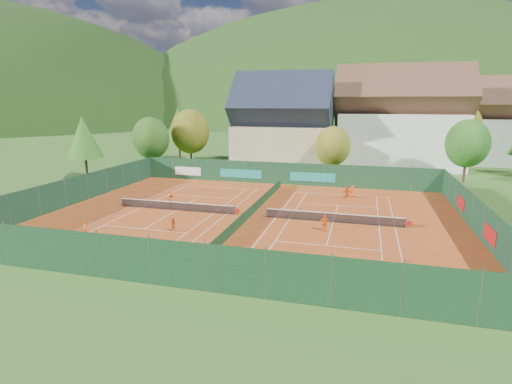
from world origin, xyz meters
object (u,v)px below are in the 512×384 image
(player_left_mid, at_px, (173,225))
(player_right_near, at_px, (324,223))
(chalet, at_px, (283,128))
(player_left_near, at_px, (85,228))
(ball_hopper, at_px, (358,277))
(player_right_far_a, at_px, (353,191))
(player_left_far, at_px, (171,200))
(hotel_block_b, at_px, (479,127))
(player_right_far_b, at_px, (347,193))
(hotel_block_a, at_px, (400,123))

(player_left_mid, xyz_separation_m, player_right_near, (12.54, 3.65, 0.12))
(chalet, bearing_deg, player_left_near, -102.80)
(ball_hopper, xyz_separation_m, player_right_far_a, (-1.13, 23.83, 0.13))
(player_left_mid, distance_m, player_right_far_a, 22.73)
(player_left_far, bearing_deg, ball_hopper, 170.94)
(ball_hopper, height_order, player_left_near, player_left_near)
(player_left_near, bearing_deg, hotel_block_b, 56.44)
(player_right_far_b, bearing_deg, player_left_near, 27.60)
(hotel_block_a, relative_size, ball_hopper, 27.00)
(chalet, bearing_deg, ball_hopper, -72.47)
(player_left_near, bearing_deg, player_left_mid, 26.09)
(chalet, height_order, player_left_near, chalet)
(hotel_block_a, bearing_deg, hotel_block_b, 29.74)
(hotel_block_b, distance_m, player_left_mid, 61.76)
(player_right_far_a, bearing_deg, hotel_block_b, -156.48)
(hotel_block_a, height_order, player_right_far_b, hotel_block_a)
(player_right_near, bearing_deg, hotel_block_b, 43.75)
(hotel_block_b, bearing_deg, player_right_far_a, -122.04)
(ball_hopper, relative_size, player_left_mid, 0.64)
(player_right_far_b, bearing_deg, player_right_near, 69.31)
(player_left_near, bearing_deg, player_right_near, 22.78)
(ball_hopper, relative_size, player_right_far_a, 0.58)
(player_right_near, distance_m, player_right_far_a, 14.02)
(hotel_block_a, relative_size, player_left_near, 17.87)
(player_left_mid, bearing_deg, player_right_far_b, 45.75)
(hotel_block_a, distance_m, player_right_far_b, 28.03)
(hotel_block_a, bearing_deg, player_right_near, -102.40)
(chalet, xyz_separation_m, player_left_far, (-6.00, -29.13, -5.84))
(hotel_block_a, height_order, player_left_far, hotel_block_a)
(hotel_block_b, height_order, player_left_far, hotel_block_b)
(hotel_block_b, relative_size, ball_hopper, 21.60)
(player_right_far_b, bearing_deg, chalet, -74.79)
(chalet, relative_size, player_left_far, 10.29)
(player_left_far, xyz_separation_m, player_right_far_b, (17.74, 8.88, -0.05))
(ball_hopper, distance_m, player_left_near, 22.69)
(ball_hopper, distance_m, player_right_near, 10.40)
(player_left_near, xyz_separation_m, player_right_far_b, (20.64, 18.91, 0.14))
(hotel_block_b, bearing_deg, ball_hopper, -108.95)
(chalet, height_order, hotel_block_a, hotel_block_a)
(hotel_block_a, relative_size, player_right_far_a, 15.78)
(hotel_block_b, height_order, player_left_near, hotel_block_b)
(player_left_near, bearing_deg, player_right_far_b, 47.18)
(hotel_block_a, bearing_deg, player_left_near, -121.70)
(hotel_block_a, bearing_deg, player_left_far, -125.44)
(hotel_block_b, distance_m, player_right_far_a, 39.32)
(hotel_block_b, distance_m, ball_hopper, 60.33)
(player_left_near, xyz_separation_m, player_right_near, (19.36, 6.33, 0.15))
(ball_hopper, bearing_deg, player_right_far_a, 92.71)
(chalet, bearing_deg, hotel_block_a, 17.53)
(hotel_block_a, distance_m, player_left_mid, 47.90)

